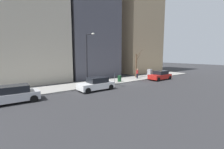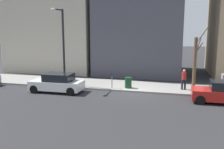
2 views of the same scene
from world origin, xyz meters
The scene contains 13 objects.
ground_plane centered at (0.00, 0.00, 0.00)m, with size 120.00×120.00×0.00m, color #2B2B2D.
sidewalk centered at (2.00, 0.00, 0.07)m, with size 4.00×36.00×0.15m, color gray.
parked_car_red centered at (-1.24, -6.57, 0.74)m, with size 1.94×4.21×1.52m.
parked_car_white centered at (-1.29, 5.90, 0.74)m, with size 1.98×4.23×1.52m.
parked_car_silver centered at (-1.03, 14.11, 0.74)m, with size 2.03×4.25×1.52m.
parking_meter centered at (0.45, 1.81, 0.98)m, with size 0.14×0.10×1.35m.
utility_box centered at (1.30, -7.02, 0.85)m, with size 0.83×0.61×1.43m.
streetlamp centered at (0.28, 6.12, 4.02)m, with size 1.97×0.32×6.50m.
bare_tree centered at (2.58, -4.80, 2.37)m, with size 0.95×0.93×4.99m.
trash_bin centered at (0.90, 0.52, 0.60)m, with size 0.56×0.56×0.90m, color #14381E.
pedestrian_near_meter centered at (1.48, -3.94, 1.09)m, with size 0.36×0.39×1.66m.
office_tower_left centered at (10.59, -11.98, 12.41)m, with size 10.19×10.19×24.82m, color tan.
office_block_center centered at (10.14, 0.83, 13.37)m, with size 9.28×9.28×26.73m, color #4C4C56.
Camera 1 is at (-16.18, 14.86, 4.09)m, focal length 24.00 mm.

